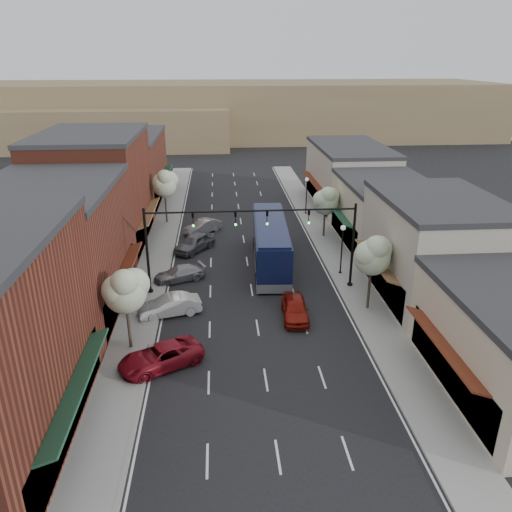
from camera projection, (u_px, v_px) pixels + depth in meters
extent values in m
plane|color=black|center=(260.00, 343.00, 32.59)|extent=(160.00, 160.00, 0.00)
cube|color=gray|center=(159.00, 246.00, 49.08)|extent=(2.80, 73.00, 0.15)
cube|color=gray|center=(327.00, 241.00, 50.27)|extent=(2.80, 73.00, 0.15)
cube|color=gray|center=(174.00, 245.00, 49.18)|extent=(0.25, 73.00, 0.17)
cube|color=gray|center=(314.00, 242.00, 50.17)|extent=(0.25, 73.00, 0.17)
cube|color=black|center=(64.00, 412.00, 23.87)|extent=(0.60, 11.90, 2.60)
cube|color=#1D4931|center=(77.00, 385.00, 23.37)|extent=(1.07, 9.80, 0.49)
cube|color=maroon|center=(53.00, 252.00, 35.44)|extent=(9.00, 14.00, 9.00)
cube|color=#2D2D30|center=(42.00, 187.00, 33.69)|extent=(9.20, 14.10, 0.40)
cube|color=black|center=(117.00, 287.00, 36.82)|extent=(0.60, 11.90, 2.60)
cube|color=maroon|center=(126.00, 268.00, 36.32)|extent=(1.07, 9.80, 0.49)
cube|color=maroon|center=(95.00, 192.00, 48.12)|extent=(9.00, 14.00, 10.50)
cube|color=#2D2D30|center=(88.00, 134.00, 46.08)|extent=(9.20, 14.10, 0.40)
cube|color=black|center=(143.00, 227.00, 49.77)|extent=(0.60, 11.90, 2.60)
cube|color=brown|center=(149.00, 212.00, 49.27)|extent=(1.07, 9.80, 0.49)
cube|color=maroon|center=(124.00, 170.00, 63.38)|extent=(9.00, 18.00, 8.00)
cube|color=#2D2D30|center=(121.00, 136.00, 61.82)|extent=(9.20, 18.10, 0.40)
cube|color=black|center=(159.00, 188.00, 64.58)|extent=(0.60, 15.30, 2.60)
cube|color=#1D4931|center=(165.00, 176.00, 64.08)|extent=(1.07, 12.60, 0.49)
cube|color=black|center=(454.00, 369.00, 27.16)|extent=(0.60, 10.20, 2.60)
cube|color=maroon|center=(443.00, 346.00, 26.54)|extent=(1.07, 8.40, 0.49)
cube|color=#B1A797|center=(435.00, 251.00, 37.72)|extent=(8.00, 12.00, 7.50)
cube|color=#2D2D30|center=(442.00, 200.00, 36.25)|extent=(8.20, 12.10, 0.40)
cube|color=black|center=(384.00, 278.00, 38.26)|extent=(0.60, 10.20, 2.60)
cube|color=brown|center=(376.00, 260.00, 37.65)|extent=(1.07, 8.40, 0.49)
cube|color=beige|center=(384.00, 214.00, 49.11)|extent=(8.00, 12.00, 6.00)
cube|color=#2D2D30|center=(387.00, 182.00, 47.91)|extent=(8.20, 12.10, 0.40)
cube|color=black|center=(346.00, 228.00, 49.36)|extent=(0.60, 10.20, 2.60)
cube|color=#1D4931|center=(339.00, 214.00, 48.75)|extent=(1.07, 8.40, 0.49)
cube|color=#B1A797|center=(349.00, 177.00, 61.87)|extent=(8.00, 16.00, 7.00)
cube|color=#2D2D30|center=(351.00, 147.00, 60.50)|extent=(8.20, 16.10, 0.40)
cube|color=black|center=(319.00, 192.00, 62.32)|extent=(0.60, 13.60, 2.60)
cube|color=maroon|center=(313.00, 181.00, 61.70)|extent=(1.07, 11.20, 0.49)
cube|color=#7A6647|center=(227.00, 110.00, 113.62)|extent=(120.00, 30.00, 12.00)
cube|color=#7A6647|center=(106.00, 127.00, 101.48)|extent=(50.00, 20.00, 8.00)
cylinder|color=black|center=(350.00, 285.00, 40.50)|extent=(0.44, 0.44, 0.30)
cylinder|color=black|center=(353.00, 246.00, 39.25)|extent=(0.20, 0.20, 7.00)
cylinder|color=black|center=(304.00, 210.00, 37.81)|extent=(8.00, 0.14, 0.14)
imported|color=black|center=(309.00, 217.00, 38.07)|extent=(0.18, 0.46, 1.10)
sphere|color=#19E533|center=(309.00, 223.00, 38.11)|extent=(0.18, 0.18, 0.18)
imported|color=black|center=(267.00, 218.00, 37.84)|extent=(0.18, 0.46, 1.10)
sphere|color=#19E533|center=(267.00, 224.00, 37.88)|extent=(0.18, 0.18, 0.18)
cylinder|color=black|center=(151.00, 292.00, 39.36)|extent=(0.44, 0.44, 0.30)
cylinder|color=black|center=(147.00, 252.00, 38.11)|extent=(0.20, 0.20, 7.00)
cylinder|color=black|center=(198.00, 212.00, 37.24)|extent=(8.00, 0.14, 0.14)
imported|color=black|center=(193.00, 220.00, 37.44)|extent=(0.18, 0.46, 1.10)
sphere|color=#19E533|center=(193.00, 226.00, 37.48)|extent=(0.18, 0.18, 0.18)
imported|color=black|center=(236.00, 219.00, 37.67)|extent=(0.18, 0.46, 1.10)
sphere|color=#19E533|center=(236.00, 225.00, 37.71)|extent=(0.18, 0.18, 0.18)
cylinder|color=#47382B|center=(369.00, 287.00, 36.19)|extent=(0.20, 0.20, 3.71)
sphere|color=#9CAF86|center=(372.00, 257.00, 35.32)|extent=(2.60, 2.60, 2.60)
sphere|color=#9CAF86|center=(378.00, 250.00, 35.46)|extent=(2.00, 2.00, 2.00)
sphere|color=#9CAF86|center=(368.00, 255.00, 34.89)|extent=(1.90, 1.90, 1.90)
sphere|color=#9CAF86|center=(377.00, 248.00, 34.52)|extent=(1.70, 1.70, 1.70)
cylinder|color=#47382B|center=(324.00, 222.00, 51.06)|extent=(0.20, 0.20, 3.33)
sphere|color=#9CAF86|center=(325.00, 202.00, 50.29)|extent=(2.60, 2.60, 2.60)
sphere|color=#9CAF86|center=(330.00, 197.00, 50.45)|extent=(2.00, 2.00, 2.00)
sphere|color=#9CAF86|center=(322.00, 200.00, 49.87)|extent=(1.90, 1.90, 1.90)
sphere|color=#9CAF86|center=(328.00, 195.00, 49.52)|extent=(1.70, 1.70, 1.70)
cylinder|color=#47382B|center=(129.00, 324.00, 31.34)|extent=(0.20, 0.20, 3.52)
sphere|color=#9CAF86|center=(125.00, 293.00, 30.52)|extent=(2.60, 2.60, 2.60)
sphere|color=#9CAF86|center=(134.00, 284.00, 30.67)|extent=(2.00, 2.00, 2.00)
sphere|color=#9CAF86|center=(117.00, 290.00, 30.09)|extent=(1.90, 1.90, 1.90)
sphere|color=#9CAF86|center=(124.00, 283.00, 29.74)|extent=(1.70, 1.70, 1.70)
cylinder|color=#47382B|center=(166.00, 206.00, 55.34)|extent=(0.20, 0.20, 3.84)
sphere|color=#9CAF86|center=(164.00, 185.00, 54.44)|extent=(2.60, 2.60, 2.60)
sphere|color=#9CAF86|center=(169.00, 180.00, 54.58)|extent=(2.00, 2.00, 2.00)
sphere|color=#9CAF86|center=(160.00, 183.00, 54.00)|extent=(1.90, 1.90, 1.90)
sphere|color=#9CAF86|center=(164.00, 178.00, 53.63)|extent=(1.70, 1.70, 1.70)
cylinder|color=black|center=(340.00, 273.00, 42.82)|extent=(0.28, 0.28, 0.20)
cylinder|color=black|center=(341.00, 253.00, 42.11)|extent=(0.12, 0.12, 4.00)
sphere|color=white|center=(343.00, 228.00, 41.28)|extent=(0.44, 0.44, 0.44)
cylinder|color=black|center=(306.00, 214.00, 59.01)|extent=(0.28, 0.28, 0.20)
cylinder|color=black|center=(306.00, 198.00, 58.30)|extent=(0.12, 0.12, 4.00)
sphere|color=white|center=(307.00, 179.00, 57.48)|extent=(0.44, 0.44, 0.44)
cube|color=#0E153A|center=(270.00, 242.00, 44.17)|extent=(3.47, 13.05, 3.32)
cube|color=#595B60|center=(270.00, 258.00, 44.74)|extent=(3.49, 13.07, 0.75)
cube|color=black|center=(271.00, 237.00, 44.00)|extent=(3.48, 12.02, 1.18)
cube|color=#0E153A|center=(271.00, 224.00, 43.54)|extent=(3.22, 12.52, 0.27)
cube|color=black|center=(275.00, 263.00, 37.97)|extent=(2.24, 0.20, 1.29)
cylinder|color=black|center=(258.00, 279.00, 40.53)|extent=(0.40, 1.14, 1.12)
cylinder|color=black|center=(289.00, 279.00, 40.58)|extent=(0.40, 1.14, 1.12)
cylinder|color=black|center=(255.00, 243.00, 48.52)|extent=(0.40, 1.14, 1.12)
cylinder|color=black|center=(281.00, 242.00, 48.57)|extent=(0.40, 1.14, 1.12)
cylinder|color=black|center=(255.00, 248.00, 47.12)|extent=(0.40, 1.14, 1.12)
cylinder|color=black|center=(282.00, 248.00, 47.18)|extent=(0.40, 1.14, 1.12)
imported|color=maroon|center=(295.00, 308.00, 35.46)|extent=(2.01, 4.50, 1.50)
imported|color=maroon|center=(161.00, 357.00, 29.84)|extent=(5.60, 4.54, 1.42)
imported|color=silver|center=(170.00, 306.00, 35.89)|extent=(4.72, 2.61, 1.47)
imported|color=#97969B|center=(179.00, 274.00, 41.45)|extent=(4.62, 3.17, 1.24)
imported|color=#5A5B61|center=(195.00, 243.00, 47.76)|extent=(4.40, 5.01, 1.64)
imported|color=#9B9AA0|center=(203.00, 226.00, 52.66)|extent=(4.21, 3.90, 1.41)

